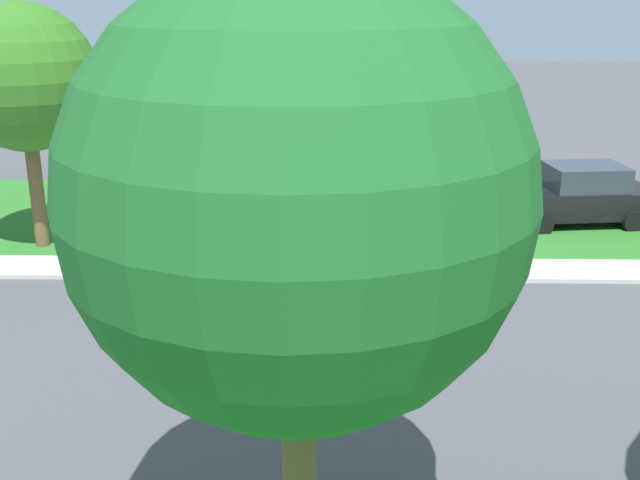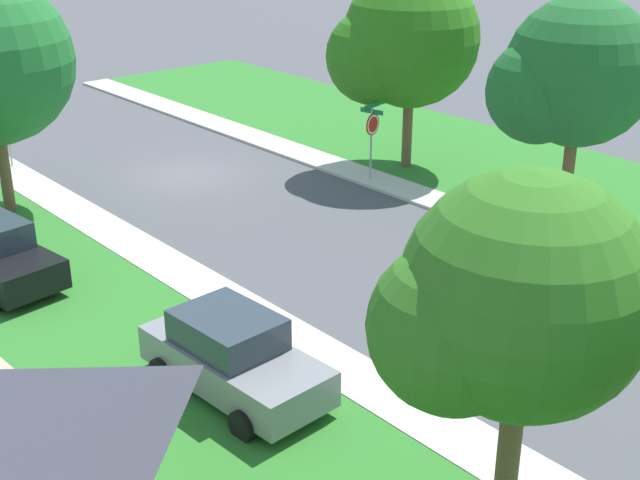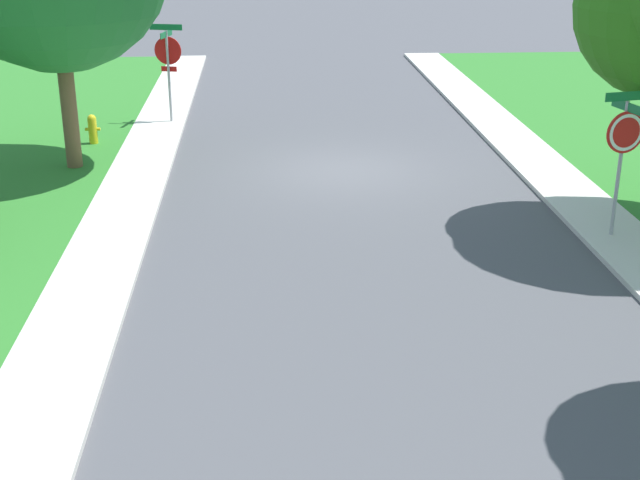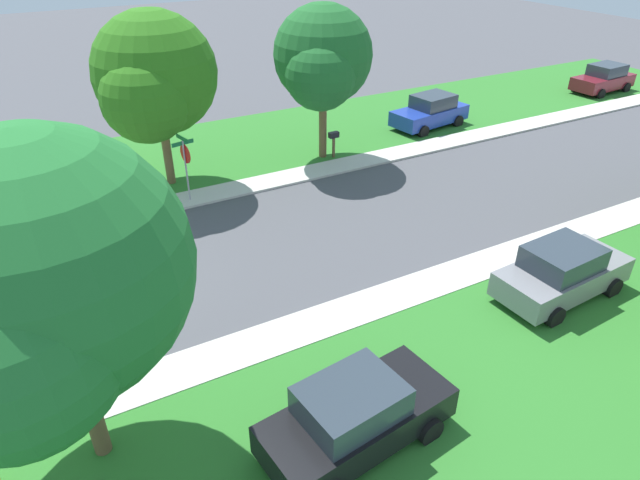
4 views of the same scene
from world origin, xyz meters
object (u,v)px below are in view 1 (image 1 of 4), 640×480
object	(u,v)px
car_black_kerbside_mid	(578,195)
tree_corner_large	(33,82)
tree_sidewalk_near	(316,205)
house_right_setback	(214,105)
car_grey_near_corner	(285,210)

from	to	relation	value
car_black_kerbside_mid	tree_corner_large	size ratio (longest dim) A/B	0.72
tree_sidewalk_near	house_right_setback	xyz separation A→B (m)	(21.66, 4.36, -2.22)
tree_sidewalk_near	house_right_setback	size ratio (longest dim) A/B	0.74
car_black_kerbside_mid	tree_sidewalk_near	size ratio (longest dim) A/B	0.65
car_grey_near_corner	house_right_setback	size ratio (longest dim) A/B	0.47
car_black_kerbside_mid	tree_corner_large	bearing A→B (deg)	98.54
tree_sidewalk_near	car_grey_near_corner	bearing A→B (deg)	5.25
car_grey_near_corner	house_right_setback	distance (m)	9.57
car_grey_near_corner	house_right_setback	xyz separation A→B (m)	(8.90, 3.19, 1.50)
tree_corner_large	tree_sidewalk_near	world-z (taller)	tree_sidewalk_near
house_right_setback	tree_corner_large	bearing A→B (deg)	162.16
car_grey_near_corner	car_black_kerbside_mid	size ratio (longest dim) A/B	0.98
tree_corner_large	tree_sidewalk_near	distance (m)	14.34
tree_corner_large	house_right_setback	world-z (taller)	tree_corner_large
car_grey_near_corner	tree_corner_large	distance (m)	7.10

